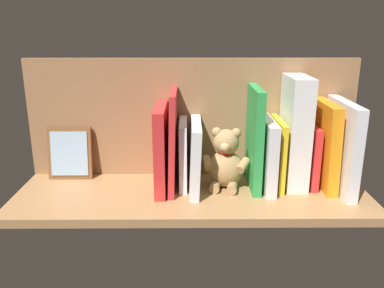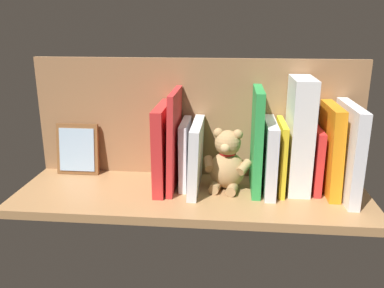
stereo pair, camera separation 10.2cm
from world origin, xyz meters
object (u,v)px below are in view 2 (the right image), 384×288
picture_frame_leaning (78,149)px  book_0 (348,151)px  dictionary_thick_white (299,135)px  teddy_bear (227,162)px

picture_frame_leaning → book_0: bearing=173.6°
dictionary_thick_white → picture_frame_leaning: bearing=-4.8°
dictionary_thick_white → picture_frame_leaning: 62.33cm
book_0 → picture_frame_leaning: book_0 is taller
book_0 → dictionary_thick_white: dictionary_thick_white is taller
teddy_bear → picture_frame_leaning: 43.85cm
book_0 → teddy_bear: size_ratio=1.44×
dictionary_thick_white → picture_frame_leaning: (61.66, -5.22, -7.42)cm
book_0 → picture_frame_leaning: size_ratio=1.58×
dictionary_thick_white → teddy_bear: size_ratio=1.81×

